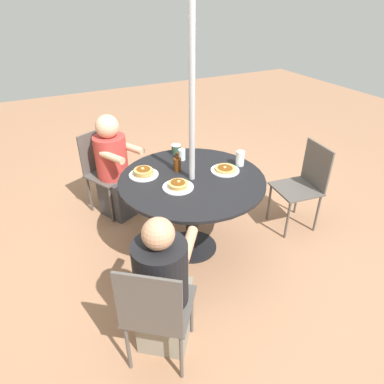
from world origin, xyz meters
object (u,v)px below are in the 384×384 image
at_px(patio_chair_south, 156,309).
at_px(pancake_plate_b, 143,173).
at_px(patio_chair_east, 104,167).
at_px(diner_south, 163,290).
at_px(pancake_plate_a, 225,169).
at_px(syrup_bottle, 177,164).
at_px(patio_chair_north, 304,182).
at_px(diner_east, 115,171).
at_px(pancake_plate_c, 178,186).
at_px(coffee_cup, 176,149).
at_px(drinking_glass_b, 182,155).
at_px(patio_table, 192,191).
at_px(drinking_glass_a, 240,158).

distance_m(patio_chair_south, pancake_plate_b, 1.25).
distance_m(patio_chair_east, diner_south, 1.84).
distance_m(pancake_plate_a, syrup_bottle, 0.42).
height_order(patio_chair_east, pancake_plate_b, patio_chair_east).
xyz_separation_m(patio_chair_north, diner_east, (1.04, 1.59, 0.01)).
xyz_separation_m(patio_chair_east, patio_chair_south, (-1.97, 0.20, 0.00)).
bearing_deg(patio_chair_north, diner_east, 64.14).
relative_size(pancake_plate_c, coffee_cup, 2.66).
relative_size(pancake_plate_b, coffee_cup, 2.66).
height_order(diner_south, syrup_bottle, diner_south).
bearing_deg(diner_south, drinking_glass_b, 96.80).
bearing_deg(diner_east, patio_table, 90.00).
relative_size(patio_chair_north, diner_east, 0.79).
relative_size(patio_chair_east, pancake_plate_c, 3.46).
bearing_deg(patio_chair_south, syrup_bottle, 96.80).
height_order(patio_chair_south, pancake_plate_c, patio_chair_south).
distance_m(patio_chair_south, syrup_bottle, 1.33).
distance_m(pancake_plate_b, pancake_plate_c, 0.37).
bearing_deg(syrup_bottle, drinking_glass_b, -36.07).
distance_m(diner_east, patio_chair_south, 1.84).
xyz_separation_m(diner_east, pancake_plate_b, (-0.66, -0.10, 0.27)).
bearing_deg(patio_chair_east, coffee_cup, 111.53).
bearing_deg(patio_chair_east, patio_chair_south, 58.15).
bearing_deg(syrup_bottle, pancake_plate_c, 156.32).
relative_size(diner_east, syrup_bottle, 6.56).
xyz_separation_m(diner_east, diner_south, (-1.68, 0.17, -0.03)).
distance_m(patio_table, drinking_glass_a, 0.53).
distance_m(pancake_plate_b, drinking_glass_b, 0.44).
bearing_deg(patio_chair_south, drinking_glass_a, 75.78).
distance_m(diner_south, drinking_glass_b, 1.38).
xyz_separation_m(diner_east, pancake_plate_c, (-0.98, -0.27, 0.26)).
height_order(diner_east, pancake_plate_a, diner_east).
bearing_deg(coffee_cup, pancake_plate_c, 156.78).
height_order(diner_east, pancake_plate_b, diner_east).
bearing_deg(syrup_bottle, pancake_plate_a, -117.94).
distance_m(patio_chair_east, pancake_plate_c, 1.22).
height_order(diner_east, coffee_cup, diner_east).
bearing_deg(pancake_plate_a, diner_east, 40.04).
bearing_deg(patio_chair_north, pancake_plate_b, 82.95).
bearing_deg(diner_east, pancake_plate_a, 103.89).
relative_size(patio_chair_east, patio_chair_south, 1.00).
bearing_deg(patio_table, diner_east, 26.15).
distance_m(diner_south, pancake_plate_a, 1.24).
bearing_deg(patio_chair_north, diner_south, 117.32).
distance_m(pancake_plate_a, pancake_plate_c, 0.50).
relative_size(patio_table, patio_chair_south, 1.43).
xyz_separation_m(patio_chair_north, pancake_plate_c, (0.06, 1.32, 0.27)).
relative_size(patio_chair_north, diner_south, 0.83).
bearing_deg(patio_chair_south, diner_south, 90.00).
relative_size(patio_table, diner_south, 1.18).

